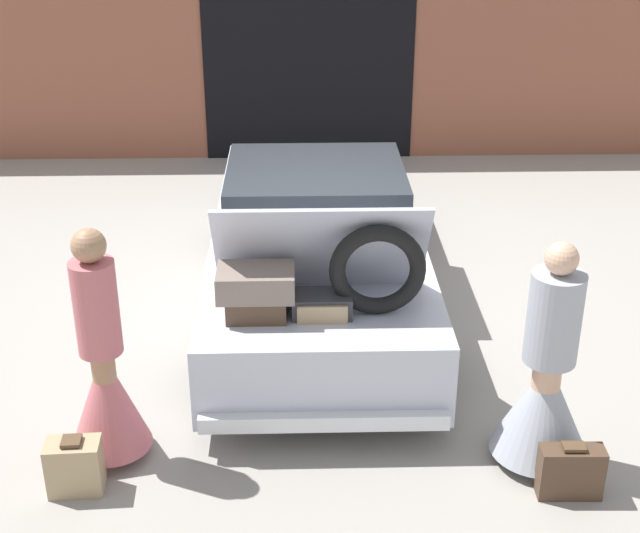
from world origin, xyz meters
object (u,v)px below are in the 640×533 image
at_px(person_left, 105,378).
at_px(person_right, 545,388).
at_px(car, 316,246).
at_px(suitcase_beside_left_person, 75,466).
at_px(suitcase_beside_right_person, 570,471).

distance_m(person_left, person_right, 3.01).
height_order(car, person_right, person_right).
height_order(person_left, person_right, person_left).
distance_m(car, person_left, 2.73).
bearing_deg(suitcase_beside_left_person, person_right, 4.54).
distance_m(car, suitcase_beside_left_person, 3.17).
bearing_deg(car, suitcase_beside_left_person, -122.06).
bearing_deg(suitcase_beside_right_person, car, 119.99).
xyz_separation_m(car, person_right, (1.50, -2.41, 0.00)).
xyz_separation_m(suitcase_beside_left_person, suitcase_beside_right_person, (3.29, -0.13, -0.01)).
bearing_deg(person_left, suitcase_beside_right_person, 90.57).
relative_size(person_left, suitcase_beside_right_person, 4.06).
distance_m(car, suitcase_beside_right_person, 3.26).
bearing_deg(suitcase_beside_right_person, suitcase_beside_left_person, 177.66).
height_order(car, suitcase_beside_right_person, car).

